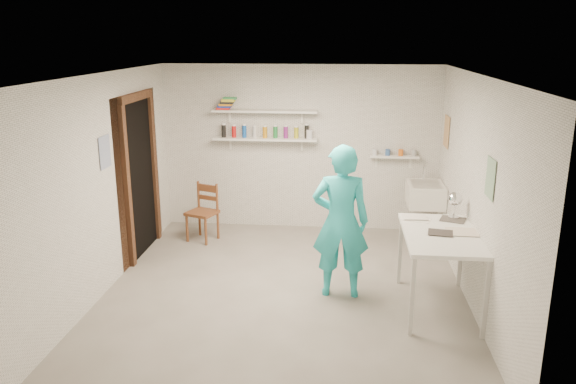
# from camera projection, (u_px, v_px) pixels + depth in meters

# --- Properties ---
(floor) EXTENTS (4.00, 4.50, 0.02)m
(floor) POSITION_uv_depth(u_px,v_px,m) (285.00, 292.00, 6.34)
(floor) COLOR slate
(floor) RESTS_ON ground
(ceiling) EXTENTS (4.00, 4.50, 0.02)m
(ceiling) POSITION_uv_depth(u_px,v_px,m) (284.00, 74.00, 5.69)
(ceiling) COLOR silver
(ceiling) RESTS_ON wall_back
(wall_back) EXTENTS (4.00, 0.02, 2.40)m
(wall_back) POSITION_uv_depth(u_px,v_px,m) (300.00, 148.00, 8.18)
(wall_back) COLOR silver
(wall_back) RESTS_ON ground
(wall_front) EXTENTS (4.00, 0.02, 2.40)m
(wall_front) POSITION_uv_depth(u_px,v_px,m) (251.00, 274.00, 3.85)
(wall_front) COLOR silver
(wall_front) RESTS_ON ground
(wall_left) EXTENTS (0.02, 4.50, 2.40)m
(wall_left) POSITION_uv_depth(u_px,v_px,m) (104.00, 184.00, 6.20)
(wall_left) COLOR silver
(wall_left) RESTS_ON ground
(wall_right) EXTENTS (0.02, 4.50, 2.40)m
(wall_right) POSITION_uv_depth(u_px,v_px,m) (476.00, 193.00, 5.83)
(wall_right) COLOR silver
(wall_right) RESTS_ON ground
(doorway_recess) EXTENTS (0.02, 0.90, 2.00)m
(doorway_recess) POSITION_uv_depth(u_px,v_px,m) (140.00, 178.00, 7.26)
(doorway_recess) COLOR black
(doorway_recess) RESTS_ON wall_left
(corridor_box) EXTENTS (1.40, 1.50, 2.10)m
(corridor_box) POSITION_uv_depth(u_px,v_px,m) (87.00, 173.00, 7.31)
(corridor_box) COLOR brown
(corridor_box) RESTS_ON ground
(door_lintel) EXTENTS (0.06, 1.05, 0.10)m
(door_lintel) POSITION_uv_depth(u_px,v_px,m) (136.00, 97.00, 6.98)
(door_lintel) COLOR brown
(door_lintel) RESTS_ON wall_left
(door_jamb_near) EXTENTS (0.06, 0.10, 2.00)m
(door_jamb_near) POSITION_uv_depth(u_px,v_px,m) (127.00, 188.00, 6.78)
(door_jamb_near) COLOR brown
(door_jamb_near) RESTS_ON ground
(door_jamb_far) EXTENTS (0.06, 0.10, 2.00)m
(door_jamb_far) POSITION_uv_depth(u_px,v_px,m) (154.00, 170.00, 7.74)
(door_jamb_far) COLOR brown
(door_jamb_far) RESTS_ON ground
(shelf_lower) EXTENTS (1.50, 0.22, 0.03)m
(shelf_lower) POSITION_uv_depth(u_px,v_px,m) (265.00, 139.00, 8.07)
(shelf_lower) COLOR white
(shelf_lower) RESTS_ON wall_back
(shelf_upper) EXTENTS (1.50, 0.22, 0.03)m
(shelf_upper) POSITION_uv_depth(u_px,v_px,m) (265.00, 111.00, 7.96)
(shelf_upper) COLOR white
(shelf_upper) RESTS_ON wall_back
(ledge_shelf) EXTENTS (0.70, 0.14, 0.03)m
(ledge_shelf) POSITION_uv_depth(u_px,v_px,m) (394.00, 157.00, 7.99)
(ledge_shelf) COLOR white
(ledge_shelf) RESTS_ON wall_back
(poster_left) EXTENTS (0.01, 0.28, 0.36)m
(poster_left) POSITION_uv_depth(u_px,v_px,m) (105.00, 152.00, 6.16)
(poster_left) COLOR #334C7F
(poster_left) RESTS_ON wall_left
(poster_right_a) EXTENTS (0.01, 0.34, 0.42)m
(poster_right_a) POSITION_uv_depth(u_px,v_px,m) (447.00, 132.00, 7.47)
(poster_right_a) COLOR #995933
(poster_right_a) RESTS_ON wall_right
(poster_right_b) EXTENTS (0.01, 0.30, 0.38)m
(poster_right_b) POSITION_uv_depth(u_px,v_px,m) (490.00, 178.00, 5.23)
(poster_right_b) COLOR #3F724C
(poster_right_b) RESTS_ON wall_right
(belfast_sink) EXTENTS (0.48, 0.60, 0.30)m
(belfast_sink) POSITION_uv_depth(u_px,v_px,m) (425.00, 195.00, 7.62)
(belfast_sink) COLOR white
(belfast_sink) RESTS_ON wall_right
(man) EXTENTS (0.63, 0.42, 1.70)m
(man) POSITION_uv_depth(u_px,v_px,m) (341.00, 222.00, 6.04)
(man) COLOR #29C5CD
(man) RESTS_ON ground
(wall_clock) EXTENTS (0.31, 0.04, 0.31)m
(wall_clock) POSITION_uv_depth(u_px,v_px,m) (342.00, 191.00, 6.18)
(wall_clock) COLOR #C9AE89
(wall_clock) RESTS_ON man
(wooden_chair) EXTENTS (0.48, 0.47, 0.80)m
(wooden_chair) POSITION_uv_depth(u_px,v_px,m) (202.00, 213.00, 7.81)
(wooden_chair) COLOR brown
(wooden_chair) RESTS_ON ground
(work_table) EXTENTS (0.76, 1.26, 0.84)m
(work_table) POSITION_uv_depth(u_px,v_px,m) (439.00, 271.00, 5.83)
(work_table) COLOR white
(work_table) RESTS_ON ground
(desk_lamp) EXTENTS (0.16, 0.16, 0.16)m
(desk_lamp) POSITION_uv_depth(u_px,v_px,m) (455.00, 199.00, 6.12)
(desk_lamp) COLOR silver
(desk_lamp) RESTS_ON work_table
(spray_cans) EXTENTS (1.31, 0.06, 0.17)m
(spray_cans) POSITION_uv_depth(u_px,v_px,m) (265.00, 132.00, 8.04)
(spray_cans) COLOR black
(spray_cans) RESTS_ON shelf_lower
(book_stack) EXTENTS (0.28, 0.14, 0.17)m
(book_stack) POSITION_uv_depth(u_px,v_px,m) (226.00, 104.00, 7.98)
(book_stack) COLOR red
(book_stack) RESTS_ON shelf_upper
(ledge_pots) EXTENTS (0.48, 0.07, 0.09)m
(ledge_pots) POSITION_uv_depth(u_px,v_px,m) (394.00, 152.00, 7.98)
(ledge_pots) COLOR silver
(ledge_pots) RESTS_ON ledge_shelf
(papers) EXTENTS (0.30, 0.22, 0.02)m
(papers) POSITION_uv_depth(u_px,v_px,m) (442.00, 232.00, 5.71)
(papers) COLOR silver
(papers) RESTS_ON work_table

